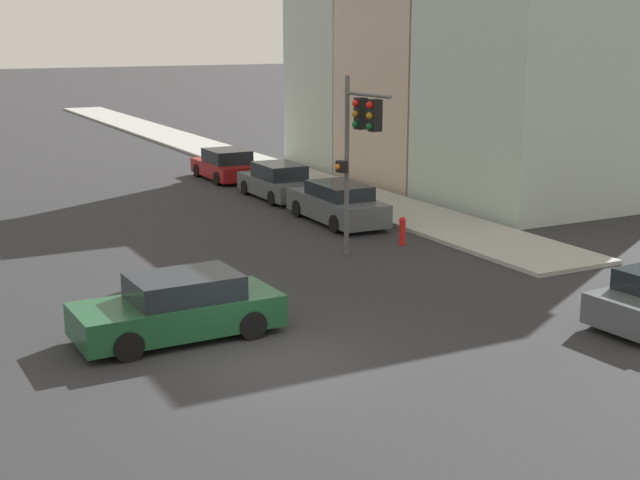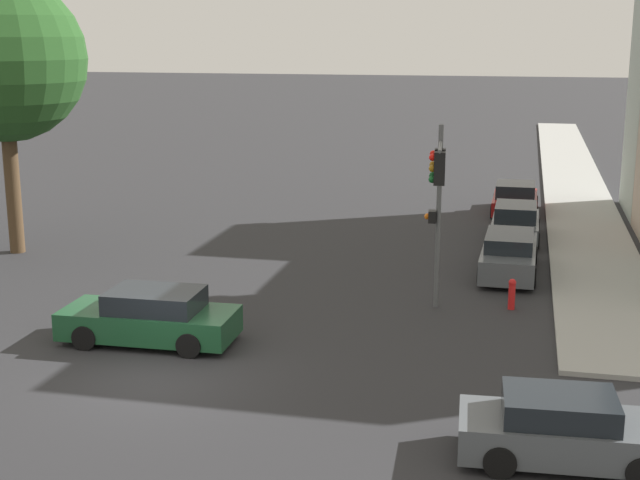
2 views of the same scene
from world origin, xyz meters
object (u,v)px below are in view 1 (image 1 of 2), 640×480
object	(u,v)px
traffic_signal	(359,134)
parked_car_1	(278,182)
fire_hydrant	(402,230)
crossing_car_0	(179,308)
parked_car_0	(337,204)
parked_car_2	(226,165)

from	to	relation	value
traffic_signal	parked_car_1	distance (m)	10.72
traffic_signal	fire_hydrant	distance (m)	4.02
traffic_signal	fire_hydrant	world-z (taller)	traffic_signal
traffic_signal	crossing_car_0	xyz separation A→B (m)	(-6.96, -4.12, -3.07)
crossing_car_0	parked_car_1	xyz separation A→B (m)	(9.08, 14.16, -0.01)
parked_car_0	fire_hydrant	world-z (taller)	parked_car_0
crossing_car_0	parked_car_0	bearing A→B (deg)	-136.22
traffic_signal	parked_car_1	size ratio (longest dim) A/B	1.24
traffic_signal	parked_car_2	xyz separation A→B (m)	(2.02, 15.39, -3.10)
parked_car_1	parked_car_2	world-z (taller)	parked_car_1
parked_car_0	parked_car_2	world-z (taller)	parked_car_0
parked_car_1	fire_hydrant	xyz separation A→B (m)	(0.05, -9.14, -0.18)
parked_car_2	fire_hydrant	xyz separation A→B (m)	(0.15, -14.48, -0.16)
fire_hydrant	parked_car_1	bearing A→B (deg)	90.33
crossing_car_0	parked_car_2	world-z (taller)	crossing_car_0
traffic_signal	parked_car_1	xyz separation A→B (m)	(2.12, 10.04, -3.08)
crossing_car_0	fire_hydrant	distance (m)	10.42
crossing_car_0	fire_hydrant	bearing A→B (deg)	-152.47
parked_car_1	fire_hydrant	bearing A→B (deg)	-179.17
parked_car_0	parked_car_2	bearing A→B (deg)	0.82
parked_car_0	crossing_car_0	bearing A→B (deg)	136.05
parked_car_1	parked_car_2	size ratio (longest dim) A/B	1.03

